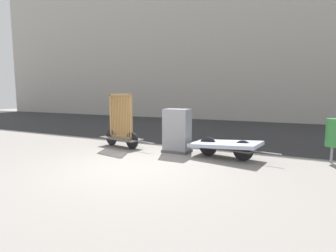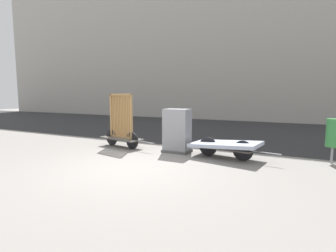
{
  "view_description": "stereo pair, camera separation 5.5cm",
  "coord_description": "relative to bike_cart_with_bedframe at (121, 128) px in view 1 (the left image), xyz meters",
  "views": [
    {
      "loc": [
        3.59,
        -5.18,
        1.78
      ],
      "look_at": [
        0.0,
        2.03,
        0.82
      ],
      "focal_mm": 28.0,
      "sensor_mm": 36.0,
      "label": 1
    },
    {
      "loc": [
        3.64,
        -5.16,
        1.78
      ],
      "look_at": [
        0.0,
        2.03,
        0.82
      ],
      "focal_mm": 28.0,
      "sensor_mm": 36.0,
      "label": 2
    }
  ],
  "objects": [
    {
      "name": "road_strip",
      "position": [
        1.79,
        6.07,
        -0.65
      ],
      "size": [
        56.0,
        10.01,
        0.01
      ],
      "color": "#2D2D30",
      "rests_on": "ground_plane"
    },
    {
      "name": "bike_cart_with_mattress",
      "position": [
        3.58,
        0.0,
        -0.28
      ],
      "size": [
        2.5,
        1.25,
        0.56
      ],
      "rotation": [
        0.0,
        0.0,
        -0.14
      ],
      "color": "#4C4742",
      "rests_on": "ground_plane"
    },
    {
      "name": "utility_cabinet",
      "position": [
        2.04,
        0.13,
        -0.02
      ],
      "size": [
        0.84,
        0.59,
        1.35
      ],
      "color": "#4C4C4C",
      "rests_on": "ground_plane"
    },
    {
      "name": "ground_plane",
      "position": [
        1.79,
        -2.03,
        -0.66
      ],
      "size": [
        60.0,
        60.0,
        0.0
      ],
      "primitive_type": "plane",
      "color": "gray"
    },
    {
      "name": "bike_cart_with_bedframe",
      "position": [
        0.0,
        0.0,
        0.0
      ],
      "size": [
        2.32,
        0.92,
        1.83
      ],
      "rotation": [
        0.0,
        0.0,
        -0.21
      ],
      "color": "#4C4742",
      "rests_on": "ground_plane"
    },
    {
      "name": "trash_bin",
      "position": [
        6.22,
        0.72,
        0.14
      ],
      "size": [
        0.35,
        0.35,
        1.17
      ],
      "color": "gray",
      "rests_on": "ground_plane"
    },
    {
      "name": "building_facade",
      "position": [
        1.79,
        13.07,
        6.85
      ],
      "size": [
        48.0,
        4.0,
        15.01
      ],
      "color": "#B2ADA3",
      "rests_on": "ground_plane"
    }
  ]
}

